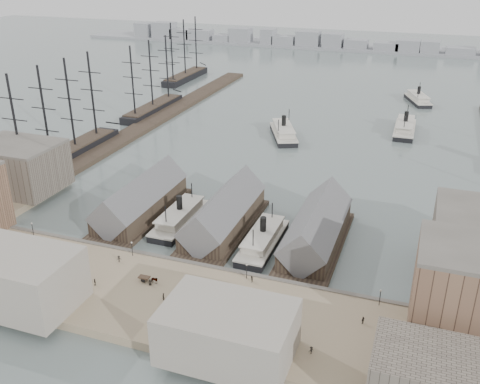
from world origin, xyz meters
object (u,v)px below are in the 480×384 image
at_px(ferry_docked_west, 180,217).
at_px(horse_cart_right, 196,307).
at_px(horse_cart_center, 151,279).
at_px(horse_cart_left, 0,252).
at_px(tram, 448,342).

bearing_deg(ferry_docked_west, horse_cart_right, -59.84).
xyz_separation_m(ferry_docked_west, horse_cart_center, (8.12, -31.83, 0.65)).
distance_m(horse_cart_left, horse_cart_center, 41.34).
bearing_deg(horse_cart_right, horse_cart_center, 49.62).
distance_m(horse_cart_left, horse_cart_right, 55.25).
relative_size(tram, horse_cart_center, 2.25).
distance_m(ferry_docked_west, tram, 78.93).
distance_m(horse_cart_center, horse_cart_right, 15.05).
xyz_separation_m(tram, horse_cart_center, (-63.47, 1.35, -1.15)).
bearing_deg(tram, horse_cart_right, -176.85).
bearing_deg(tram, horse_cart_center, 176.64).
bearing_deg(horse_cart_center, horse_cart_left, 92.45).
height_order(ferry_docked_west, tram, ferry_docked_west).
xyz_separation_m(ferry_docked_west, tram, (71.59, -33.18, 1.80)).
relative_size(horse_cart_center, horse_cart_right, 1.01).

